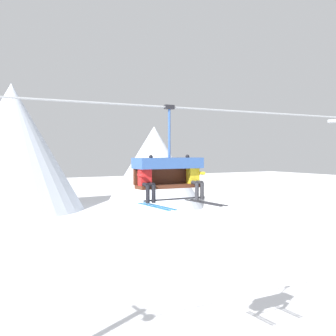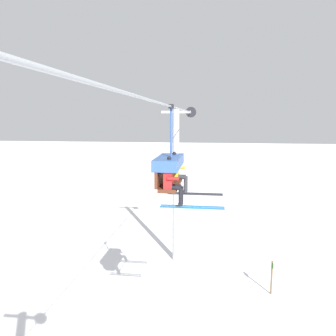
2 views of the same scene
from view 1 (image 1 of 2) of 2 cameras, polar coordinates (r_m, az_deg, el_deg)
The scene contains 6 objects.
mountain_peak_central at distance 54.12m, azimuth -20.36°, elevation 2.68°, with size 16.93×16.93×15.29m.
mountain_peak_east at distance 54.03m, azimuth -1.90°, elevation 0.18°, with size 12.69×12.69×10.31m.
lift_cable at distance 11.93m, azimuth 0.85°, elevation 8.22°, with size 18.79×0.05×0.05m.
chairlift_chair at distance 11.85m, azimuth -0.01°, elevation 0.03°, with size 1.98×0.74×2.63m.
skier_red at distance 11.31m, azimuth -2.87°, elevation -1.51°, with size 0.48×1.70×1.34m.
skier_yellow at distance 12.09m, azimuth 3.69°, elevation -1.26°, with size 0.48×1.70×1.34m.
Camera 1 is at (-6.44, -10.99, 7.15)m, focal length 45.00 mm.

